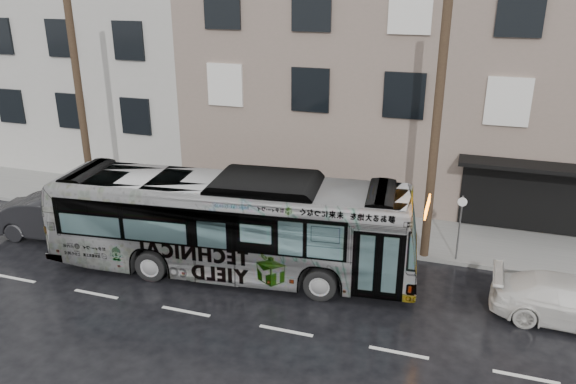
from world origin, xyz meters
name	(u,v)px	position (x,y,z in m)	size (l,w,h in m)	color
ground	(221,273)	(0.00, 0.00, 0.00)	(120.00, 120.00, 0.00)	black
sidewalk	(270,217)	(0.00, 4.90, 0.07)	(90.00, 3.60, 0.15)	gray
building_taupe	(421,67)	(5.00, 12.70, 5.50)	(20.00, 12.00, 11.00)	#75665A
building_grey	(44,5)	(-18.00, 14.20, 8.00)	(26.00, 15.00, 16.00)	#A8A69E
utility_pole_front	(436,133)	(6.50, 3.30, 4.65)	(0.30, 0.30, 9.00)	#3F301F
utility_pole_rear	(81,106)	(-7.50, 3.30, 4.65)	(0.30, 0.30, 9.00)	#3F301F
sign_post	(459,228)	(7.60, 3.30, 1.35)	(0.06, 0.06, 2.40)	slate
bus	(231,224)	(0.29, 0.37, 1.73)	(2.90, 12.40, 3.45)	#B2B2B2
white_sedan	(574,302)	(10.98, 0.56, 0.67)	(1.87, 4.60, 1.34)	silver
dark_sedan	(59,218)	(-7.11, 0.72, 0.81)	(1.72, 4.92, 1.62)	black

